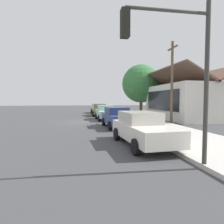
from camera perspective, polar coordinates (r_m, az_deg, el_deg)
ground_plane at (r=19.68m, az=-8.71°, el=-2.92°), size 120.00×120.00×0.00m
sidewalk_curb at (r=20.54m, az=7.12°, el=-2.41°), size 60.00×4.20×0.16m
car_silver at (r=33.26m, az=-4.23°, el=1.13°), size 4.91×2.07×1.59m
car_olive at (r=27.20m, az=-3.50°, el=0.60°), size 4.40×2.15×1.59m
car_seafoam at (r=21.84m, az=-1.74°, el=-0.10°), size 4.82×2.12×1.59m
car_navy at (r=15.80m, az=1.58°, el=-1.48°), size 4.41×2.20×1.59m
car_ivory at (r=9.75m, az=8.58°, el=-4.61°), size 4.98×2.24×1.59m
storefront_building at (r=24.37m, az=20.66°, el=3.01°), size 10.63×6.52×5.65m
shade_tree at (r=29.14m, az=8.36°, el=8.03°), size 5.47×5.47×7.25m
traffic_light_main at (r=6.45m, az=17.61°, el=15.00°), size 0.37×2.79×5.20m
utility_pole_wooden at (r=19.26m, az=16.81°, el=8.54°), size 1.80×0.24×7.50m
fire_hydrant_red at (r=21.79m, az=2.31°, el=-0.95°), size 0.22×0.22×0.71m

